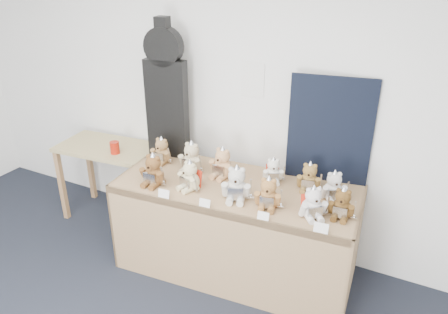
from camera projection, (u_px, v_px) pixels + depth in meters
The scene contains 22 objects.
room_shell at pixel (253, 80), 3.68m from camera, with size 6.00×6.00×6.00m.
display_table at pixel (233, 209), 3.57m from camera, with size 2.05×0.99×0.83m.
side_table at pixel (108, 157), 4.39m from camera, with size 1.02×0.63×0.81m.
guitar_case at pixel (166, 91), 3.86m from camera, with size 0.39×0.16×1.25m.
navy_board at pixel (330, 131), 3.46m from camera, with size 0.66×0.02×0.89m, color black.
red_cup at pixel (115, 148), 4.15m from camera, with size 0.09×0.09×0.12m, color #AC1B0B.
teddy_front_far_left at pixel (153, 171), 3.54m from camera, with size 0.24×0.20×0.30m.
teddy_front_left at pixel (190, 177), 3.47m from camera, with size 0.22×0.21×0.27m.
teddy_front_centre at pixel (237, 185), 3.32m from camera, with size 0.26×0.24×0.31m.
teddy_front_right at pixel (268, 194), 3.22m from camera, with size 0.23×0.20×0.28m.
teddy_front_far_right at pixel (313, 204), 3.10m from camera, with size 0.22×0.22×0.27m.
teddy_front_end at pixel (342, 205), 3.10m from camera, with size 0.21×0.17×0.26m.
teddy_back_left at pixel (191, 158), 3.76m from camera, with size 0.24×0.20×0.30m.
teddy_back_centre_left at pixel (222, 164), 3.66m from camera, with size 0.24×0.21×0.30m.
teddy_back_centre_right at pixel (273, 171), 3.59m from camera, with size 0.20×0.19×0.24m.
teddy_back_right at pixel (309, 178), 3.46m from camera, with size 0.22×0.19×0.26m.
teddy_back_end at pixel (334, 187), 3.32m from camera, with size 0.22×0.21×0.27m.
teddy_back_far_left at pixel (162, 151), 3.92m from camera, with size 0.22×0.17×0.27m.
entry_card_a at pixel (164, 194), 3.37m from camera, with size 0.09×0.00×0.07m, color white.
entry_card_b at pixel (205, 203), 3.25m from camera, with size 0.09×0.00×0.06m, color white.
entry_card_c at pixel (263, 216), 3.09m from camera, with size 0.09×0.00×0.06m, color white.
entry_card_d at pixel (321, 228), 2.95m from camera, with size 0.10×0.00×0.07m, color white.
Camera 1 is at (1.73, -0.83, 2.56)m, focal length 35.00 mm.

